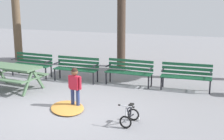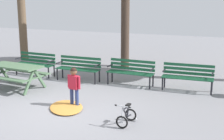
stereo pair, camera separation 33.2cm
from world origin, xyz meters
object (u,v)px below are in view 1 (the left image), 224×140
at_px(kids_bicycle, 130,116).
at_px(park_bench_far_right, 186,74).
at_px(park_bench_left, 77,67).
at_px(picnic_table, 13,71).
at_px(park_bench_right, 129,70).
at_px(park_bench_far_left, 33,63).
at_px(child_standing, 75,84).

bearing_deg(kids_bicycle, park_bench_far_right, 75.30).
distance_m(park_bench_left, kids_bicycle, 4.32).
height_order(picnic_table, kids_bicycle, picnic_table).
relative_size(park_bench_right, kids_bicycle, 2.79).
bearing_deg(picnic_table, park_bench_right, 28.03).
xyz_separation_m(park_bench_far_left, child_standing, (3.08, -2.61, 0.13)).
distance_m(park_bench_far_left, park_bench_right, 3.80).
xyz_separation_m(park_bench_far_left, park_bench_far_right, (5.69, 0.08, 0.00)).
relative_size(picnic_table, kids_bicycle, 3.31).
xyz_separation_m(park_bench_right, child_standing, (-0.72, -2.67, 0.13)).
height_order(picnic_table, park_bench_far_right, park_bench_far_right).
relative_size(picnic_table, park_bench_right, 1.19).
distance_m(picnic_table, park_bench_left, 2.19).
bearing_deg(park_bench_right, park_bench_far_left, -179.12).
distance_m(park_bench_far_right, kids_bicycle, 3.47).
bearing_deg(park_bench_left, park_bench_far_left, 177.01).
height_order(park_bench_far_left, park_bench_right, same).
xyz_separation_m(park_bench_left, child_standing, (1.18, -2.51, 0.13)).
bearing_deg(child_standing, park_bench_right, 74.83).
distance_m(park_bench_far_right, child_standing, 3.76).
xyz_separation_m(park_bench_far_left, kids_bicycle, (4.82, -3.26, -0.31)).
bearing_deg(park_bench_far_right, picnic_table, -160.96).
relative_size(park_bench_far_right, child_standing, 1.48).
bearing_deg(park_bench_far_left, picnic_table, -75.86).
height_order(picnic_table, park_bench_far_left, park_bench_far_left).
distance_m(park_bench_right, kids_bicycle, 3.49).
bearing_deg(picnic_table, kids_bicycle, -19.26).
xyz_separation_m(child_standing, kids_bicycle, (1.74, -0.65, -0.44)).
distance_m(park_bench_far_left, park_bench_far_right, 5.69).
height_order(park_bench_right, child_standing, child_standing).
distance_m(park_bench_right, park_bench_far_right, 1.89).
bearing_deg(child_standing, park_bench_far_right, 45.81).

